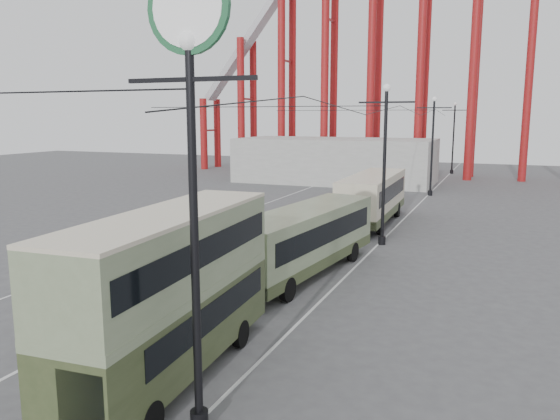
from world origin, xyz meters
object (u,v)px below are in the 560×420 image
at_px(single_decker_green, 304,238).
at_px(pedestrian, 158,274).
at_px(lamp_post_near, 191,100).
at_px(single_decker_cream, 373,196).
at_px(double_decker_bus, 171,286).

bearing_deg(single_decker_green, pedestrian, -123.19).
distance_m(single_decker_green, pedestrian, 7.11).
height_order(lamp_post_near, single_decker_cream, lamp_post_near).
bearing_deg(lamp_post_near, single_decker_cream, 94.24).
relative_size(single_decker_green, pedestrian, 5.77).
relative_size(double_decker_bus, single_decker_cream, 0.83).
relative_size(single_decker_green, single_decker_cream, 1.03).
relative_size(single_decker_cream, pedestrian, 5.60).
bearing_deg(single_decker_cream, double_decker_bus, -91.41).
height_order(lamp_post_near, double_decker_bus, lamp_post_near).
distance_m(double_decker_bus, single_decker_cream, 25.13).
xyz_separation_m(lamp_post_near, double_decker_bus, (-2.11, 2.11, -5.13)).
bearing_deg(single_decker_green, double_decker_bus, -83.00).
distance_m(single_decker_green, single_decker_cream, 13.87).
height_order(single_decker_cream, pedestrian, single_decker_cream).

